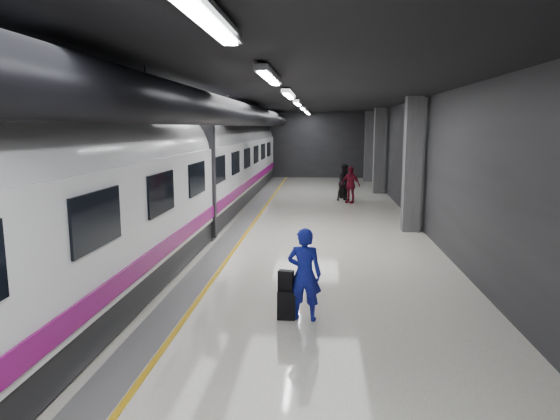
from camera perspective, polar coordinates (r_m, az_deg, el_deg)
name	(u,v)px	position (r m, az deg, el deg)	size (l,w,h in m)	color
ground	(271,241)	(15.50, -1.01, -3.60)	(40.00, 40.00, 0.00)	silver
platform_hall	(265,126)	(16.08, -1.73, 9.58)	(10.02, 40.02, 4.51)	black
train	(167,174)	(15.83, -12.83, 4.03)	(3.05, 38.00, 4.05)	black
traveler_main	(304,274)	(9.15, 2.81, -7.33)	(0.63, 0.41, 1.72)	#1728AC
suitcase_main	(286,305)	(9.35, 0.74, -10.77)	(0.33, 0.21, 0.54)	black
shoulder_bag	(286,280)	(9.23, 0.68, -8.05)	(0.28, 0.15, 0.37)	black
traveler_far_a	(345,182)	(24.08, 7.47, 3.14)	(0.86, 0.67, 1.77)	black
traveler_far_b	(350,185)	(23.46, 8.03, 2.88)	(1.00, 0.42, 1.70)	maroon
suitcase_far	(343,193)	(25.03, 7.26, 1.95)	(0.36, 0.23, 0.53)	black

